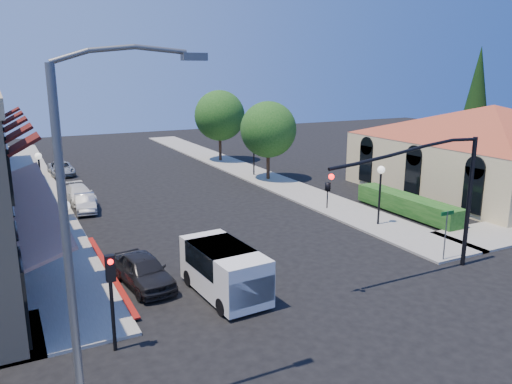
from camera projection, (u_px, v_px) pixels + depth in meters
name	position (u px, v px, depth m)	size (l,w,h in m)	color
ground	(343.00, 316.00, 18.46)	(120.00, 120.00, 0.00)	black
sidewalk_left	(34.00, 189.00, 37.89)	(3.50, 50.00, 0.12)	gray
sidewalk_right	(241.00, 169.00, 45.66)	(3.50, 50.00, 0.12)	gray
curb_red_strip	(109.00, 274.00, 22.30)	(0.25, 10.00, 0.06)	maroon
mission_building	(490.00, 141.00, 37.27)	(30.12, 30.12, 6.40)	#D3C28B
hedge	(407.00, 215.00, 31.43)	(1.40, 8.00, 1.10)	#134413
conifer_far	(476.00, 99.00, 44.94)	(3.20, 3.20, 11.00)	#301E13
street_tree_a	(268.00, 130.00, 40.38)	(4.56, 4.56, 6.48)	#301E13
street_tree_b	(220.00, 116.00, 48.94)	(4.94, 4.94, 7.02)	#301E13
signal_mast_arm	(436.00, 184.00, 21.38)	(8.01, 0.39, 6.00)	black
secondary_signal	(111.00, 285.00, 15.57)	(0.28, 0.42, 3.32)	black
cobra_streetlight	(82.00, 230.00, 11.42)	(3.60, 0.25, 9.31)	#595B5E
street_name_sign	(446.00, 228.00, 23.29)	(0.80, 0.06, 2.50)	#595B5E
lamppost_left_near	(66.00, 220.00, 20.95)	(0.44, 0.44, 3.57)	black
lamppost_left_far	(39.00, 165.00, 33.04)	(0.44, 0.44, 3.57)	black
lamppost_right_near	(381.00, 180.00, 28.50)	(0.44, 0.44, 3.57)	black
lamppost_right_far	(254.00, 144.00, 42.32)	(0.44, 0.44, 3.57)	black
white_van	(225.00, 268.00, 19.91)	(2.22, 4.63, 2.01)	silver
parked_car_a	(143.00, 271.00, 20.88)	(1.62, 4.04, 1.37)	black
parked_car_b	(85.00, 203.00, 31.99)	(1.19, 3.42, 1.13)	#959799
parked_car_c	(79.00, 194.00, 34.31)	(1.63, 4.00, 1.16)	silver
parked_car_d	(61.00, 169.00, 43.22)	(1.90, 4.13, 1.15)	#A6AAAB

